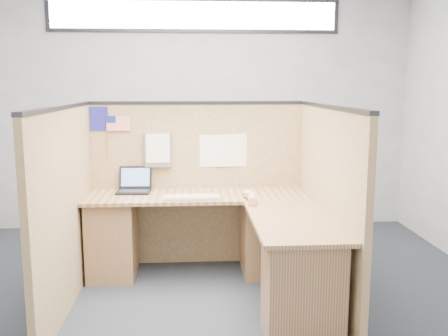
{
  "coord_description": "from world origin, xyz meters",
  "views": [
    {
      "loc": [
        -0.05,
        -3.6,
        1.68
      ],
      "look_at": [
        0.22,
        0.5,
        0.99
      ],
      "focal_mm": 40.0,
      "sensor_mm": 36.0,
      "label": 1
    }
  ],
  "objects": [
    {
      "name": "wall_back",
      "position": [
        0.0,
        2.25,
        1.4
      ],
      "size": [
        5.0,
        0.0,
        5.0
      ],
      "primitive_type": "plane",
      "rotation": [
        1.57,
        0.0,
        0.0
      ],
      "color": "#97999C",
      "rests_on": "floor"
    },
    {
      "name": "paper_left",
      "position": [
        0.14,
        0.97,
        1.07
      ],
      "size": [
        0.23,
        0.01,
        0.3
      ],
      "primitive_type": "cube",
      "rotation": [
        0.0,
        0.0,
        -0.04
      ],
      "color": "white",
      "rests_on": "cubicle_partitions"
    },
    {
      "name": "cubicle_partitions",
      "position": [
        0.0,
        0.43,
        0.77
      ],
      "size": [
        2.06,
        1.83,
        1.53
      ],
      "color": "brown",
      "rests_on": "floor"
    },
    {
      "name": "l_desk",
      "position": [
        0.18,
        0.29,
        0.39
      ],
      "size": [
        1.95,
        1.75,
        0.73
      ],
      "color": "brown",
      "rests_on": "floor"
    },
    {
      "name": "file_holder",
      "position": [
        -0.35,
        0.94,
        1.09
      ],
      "size": [
        0.24,
        0.05,
        0.31
      ],
      "color": "slate",
      "rests_on": "cubicle_partitions"
    },
    {
      "name": "laptop",
      "position": [
        -0.57,
        0.84,
        0.78
      ],
      "size": [
        0.3,
        0.29,
        0.21
      ],
      "rotation": [
        0.0,
        0.0,
        -0.04
      ],
      "color": "black",
      "rests_on": "l_desk"
    },
    {
      "name": "paper_right",
      "position": [
        0.37,
        0.97,
        1.08
      ],
      "size": [
        0.24,
        0.02,
        0.3
      ],
      "primitive_type": "cube",
      "rotation": [
        0.0,
        0.0,
        0.09
      ],
      "color": "white",
      "rests_on": "cubicle_partitions"
    },
    {
      "name": "hand_forearm",
      "position": [
        0.44,
        0.39,
        0.77
      ],
      "size": [
        0.1,
        0.36,
        0.08
      ],
      "color": "tan",
      "rests_on": "l_desk"
    },
    {
      "name": "american_flag",
      "position": [
        -0.73,
        0.96,
        1.32
      ],
      "size": [
        0.21,
        0.01,
        0.37
      ],
      "color": "olive",
      "rests_on": "cubicle_partitions"
    },
    {
      "name": "mouse",
      "position": [
        0.43,
        0.52,
        0.75
      ],
      "size": [
        0.11,
        0.08,
        0.04
      ],
      "primitive_type": "ellipsoid",
      "rotation": [
        0.0,
        0.0,
        -0.16
      ],
      "color": "silver",
      "rests_on": "l_desk"
    },
    {
      "name": "clerestory_window",
      "position": [
        0.0,
        2.23,
        2.45
      ],
      "size": [
        3.3,
        0.04,
        0.38
      ],
      "color": "#232328",
      "rests_on": "wall_back"
    },
    {
      "name": "blue_poster",
      "position": [
        -0.88,
        0.97,
        1.37
      ],
      "size": [
        0.16,
        0.01,
        0.22
      ],
      "primitive_type": "cube",
      "rotation": [
        0.0,
        0.0,
        -0.01
      ],
      "color": "navy",
      "rests_on": "cubicle_partitions"
    },
    {
      "name": "keyboard",
      "position": [
        -0.05,
        0.48,
        0.75
      ],
      "size": [
        0.47,
        0.17,
        0.03
      ],
      "rotation": [
        0.0,
        0.0,
        0.02
      ],
      "color": "tan",
      "rests_on": "l_desk"
    },
    {
      "name": "floor",
      "position": [
        0.0,
        0.0,
        0.0
      ],
      "size": [
        5.0,
        5.0,
        0.0
      ],
      "primitive_type": "plane",
      "color": "#20242D",
      "rests_on": "ground"
    },
    {
      "name": "wall_front",
      "position": [
        0.0,
        -2.25,
        1.4
      ],
      "size": [
        5.0,
        0.0,
        5.0
      ],
      "primitive_type": "plane",
      "rotation": [
        -1.57,
        0.0,
        0.0
      ],
      "color": "#97999C",
      "rests_on": "floor"
    }
  ]
}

